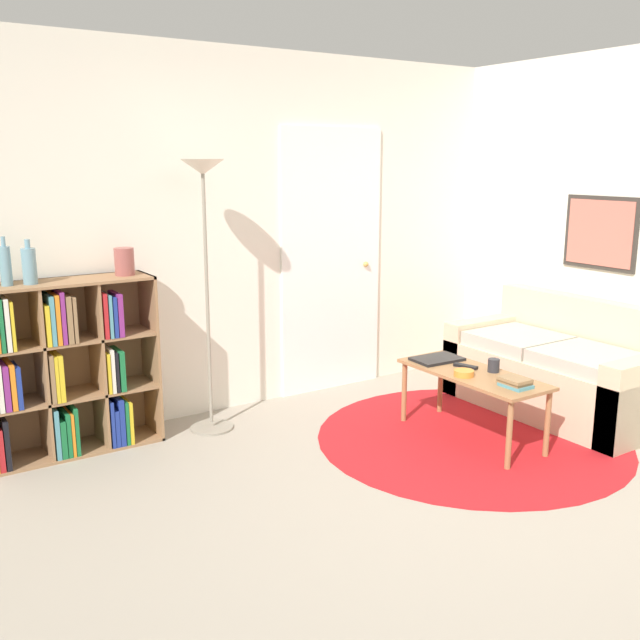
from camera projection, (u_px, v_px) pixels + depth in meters
ground_plane at (464, 525)px, 3.65m from camera, size 14.00×14.00×0.00m
wall_back at (254, 235)px, 5.25m from camera, size 7.39×0.11×2.60m
wall_right at (577, 230)px, 5.47m from camera, size 0.08×5.27×2.60m
rug at (471, 438)px, 4.78m from camera, size 2.07×2.07×0.01m
bookshelf at (62, 370)px, 4.44m from camera, size 1.07×0.34×1.11m
floor_lamp at (204, 216)px, 4.63m from camera, size 0.30×0.30×1.83m
couch at (562, 372)px, 5.28m from camera, size 0.80×1.57×0.81m
coffee_table at (473, 380)px, 4.71m from camera, size 0.42×1.05×0.46m
laptop at (437, 359)px, 4.97m from camera, size 0.35×0.24×0.02m
bowl at (464, 373)px, 4.61m from camera, size 0.13×0.13×0.04m
book_stack_on_table at (515, 382)px, 4.38m from camera, size 0.15×0.18×0.06m
cup at (494, 365)px, 4.69m from camera, size 0.08×0.08×0.09m
remote at (466, 366)px, 4.80m from camera, size 0.09×0.17×0.02m
bottle_middle at (5, 265)px, 4.15m from camera, size 0.07×0.07×0.29m
bottle_right at (29, 266)px, 4.20m from camera, size 0.08×0.08×0.27m
vase_on_shelf at (124, 262)px, 4.54m from camera, size 0.12×0.12×0.18m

